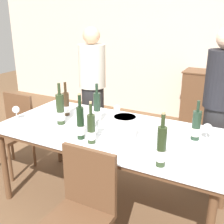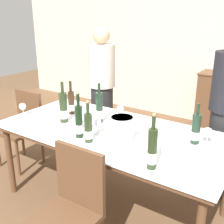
# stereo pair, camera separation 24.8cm
# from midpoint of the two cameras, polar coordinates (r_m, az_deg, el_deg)

# --- Properties ---
(ground_plane) EXTENTS (12.00, 12.00, 0.00)m
(ground_plane) POSITION_cam_midpoint_polar(r_m,az_deg,el_deg) (2.95, -2.53, -17.96)
(ground_plane) COLOR brown
(back_wall) EXTENTS (8.00, 0.10, 2.80)m
(back_wall) POSITION_cam_midpoint_polar(r_m,az_deg,el_deg) (4.91, 14.08, 14.40)
(back_wall) COLOR beige
(back_wall) RESTS_ON ground_plane
(sideboard_cabinet) EXTENTS (1.16, 0.46, 0.93)m
(sideboard_cabinet) POSITION_cam_midpoint_polar(r_m,az_deg,el_deg) (4.69, 19.58, 1.93)
(sideboard_cabinet) COLOR brown
(sideboard_cabinet) RESTS_ON ground_plane
(dining_table) EXTENTS (2.13, 1.04, 0.78)m
(dining_table) POSITION_cam_midpoint_polar(r_m,az_deg,el_deg) (2.57, -2.77, -5.14)
(dining_table) COLOR brown
(dining_table) RESTS_ON ground_plane
(ice_bucket) EXTENTS (0.19, 0.19, 0.22)m
(ice_bucket) POSITION_cam_midpoint_polar(r_m,az_deg,el_deg) (2.30, -0.48, -3.38)
(ice_bucket) COLOR white
(ice_bucket) RESTS_ON dining_table
(wine_bottle_0) EXTENTS (0.07, 0.07, 0.35)m
(wine_bottle_0) POSITION_cam_midpoint_polar(r_m,az_deg,el_deg) (2.29, -7.35, -3.57)
(wine_bottle_0) COLOR #28381E
(wine_bottle_0) RESTS_ON dining_table
(wine_bottle_1) EXTENTS (0.08, 0.08, 0.40)m
(wine_bottle_1) POSITION_cam_midpoint_polar(r_m,az_deg,el_deg) (2.72, -13.04, 0.36)
(wine_bottle_1) COLOR #28381E
(wine_bottle_1) RESTS_ON dining_table
(wine_bottle_2) EXTENTS (0.07, 0.07, 0.39)m
(wine_bottle_2) POSITION_cam_midpoint_polar(r_m,az_deg,el_deg) (2.69, -5.70, 0.58)
(wine_bottle_2) COLOR #1E3323
(wine_bottle_2) RESTS_ON dining_table
(wine_bottle_3) EXTENTS (0.06, 0.06, 0.40)m
(wine_bottle_3) POSITION_cam_midpoint_polar(r_m,az_deg,el_deg) (2.37, -9.43, -2.36)
(wine_bottle_3) COLOR black
(wine_bottle_3) RESTS_ON dining_table
(wine_bottle_4) EXTENTS (0.07, 0.07, 0.34)m
(wine_bottle_4) POSITION_cam_midpoint_polar(r_m,az_deg,el_deg) (2.40, 13.93, -2.88)
(wine_bottle_4) COLOR #1E3323
(wine_bottle_4) RESTS_ON dining_table
(wine_bottle_5) EXTENTS (0.07, 0.07, 0.40)m
(wine_bottle_5) POSITION_cam_midpoint_polar(r_m,az_deg,el_deg) (1.94, 6.39, -7.27)
(wine_bottle_5) COLOR #28381E
(wine_bottle_5) RESTS_ON dining_table
(wine_bottle_6) EXTENTS (0.06, 0.06, 0.35)m
(wine_bottle_6) POSITION_cam_midpoint_polar(r_m,az_deg,el_deg) (2.95, -11.70, 1.52)
(wine_bottle_6) COLOR #332314
(wine_bottle_6) RESTS_ON dining_table
(wine_glass_0) EXTENTS (0.08, 0.08, 0.14)m
(wine_glass_0) POSITION_cam_midpoint_polar(r_m,az_deg,el_deg) (2.44, 16.09, -3.31)
(wine_glass_0) COLOR white
(wine_glass_0) RESTS_ON dining_table
(wine_glass_1) EXTENTS (0.08, 0.08, 0.14)m
(wine_glass_1) POSITION_cam_midpoint_polar(r_m,az_deg,el_deg) (2.56, -9.05, -1.75)
(wine_glass_1) COLOR white
(wine_glass_1) RESTS_ON dining_table
(wine_glass_2) EXTENTS (0.07, 0.07, 0.15)m
(wine_glass_2) POSITION_cam_midpoint_polar(r_m,az_deg,el_deg) (2.79, -1.53, 0.58)
(wine_glass_2) COLOR white
(wine_glass_2) RESTS_ON dining_table
(wine_glass_3) EXTENTS (0.07, 0.07, 0.14)m
(wine_glass_3) POSITION_cam_midpoint_polar(r_m,az_deg,el_deg) (2.98, -21.23, 0.32)
(wine_glass_3) COLOR white
(wine_glass_3) RESTS_ON dining_table
(wine_glass_4) EXTENTS (0.08, 0.08, 0.14)m
(wine_glass_4) POSITION_cam_midpoint_polar(r_m,az_deg,el_deg) (2.46, -5.80, -2.46)
(wine_glass_4) COLOR white
(wine_glass_4) RESTS_ON dining_table
(chair_near_front) EXTENTS (0.42, 0.42, 0.92)m
(chair_near_front) POSITION_cam_midpoint_polar(r_m,az_deg,el_deg) (2.06, -9.77, -18.52)
(chair_near_front) COLOR brown
(chair_near_front) RESTS_ON ground_plane
(chair_left_end) EXTENTS (0.42, 0.42, 0.90)m
(chair_left_end) POSITION_cam_midpoint_polar(r_m,az_deg,el_deg) (3.54, -21.32, -2.87)
(chair_left_end) COLOR brown
(chair_left_end) RESTS_ON ground_plane
(person_host) EXTENTS (0.33, 0.33, 1.64)m
(person_host) POSITION_cam_midpoint_polar(r_m,az_deg,el_deg) (3.58, -5.92, 3.73)
(person_host) COLOR #262628
(person_host) RESTS_ON ground_plane
(person_guest_left) EXTENTS (0.33, 0.33, 1.68)m
(person_guest_left) POSITION_cam_midpoint_polar(r_m,az_deg,el_deg) (2.95, 18.62, -0.17)
(person_guest_left) COLOR #262628
(person_guest_left) RESTS_ON ground_plane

